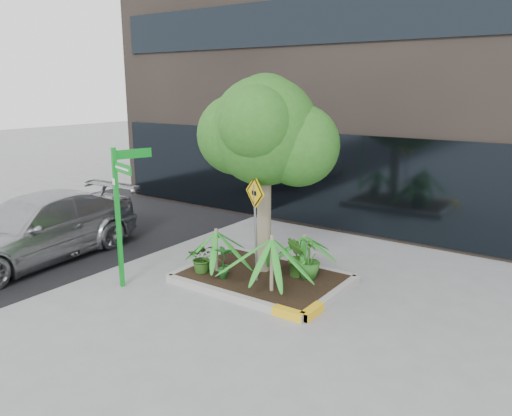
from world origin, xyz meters
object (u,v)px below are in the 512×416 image
Objects in this scene: parked_car at (34,229)px; tree at (265,131)px; street_sign_post at (121,203)px; cattle_sign at (255,211)px.

tree is at bearing 20.54° from parked_car.
cattle_sign is (2.18, 1.43, -0.14)m from street_sign_post.
cattle_sign is at bearing 13.54° from parked_car.
tree is 3.15m from street_sign_post.
cattle_sign is (0.20, -0.62, -1.47)m from tree.
street_sign_post is (2.91, 0.12, 0.99)m from parked_car.
street_sign_post is 1.32× the size of cattle_sign.
tree reaches higher than parked_car.
street_sign_post is at bearing -1.03° from parked_car.
tree is at bearing 131.89° from cattle_sign.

